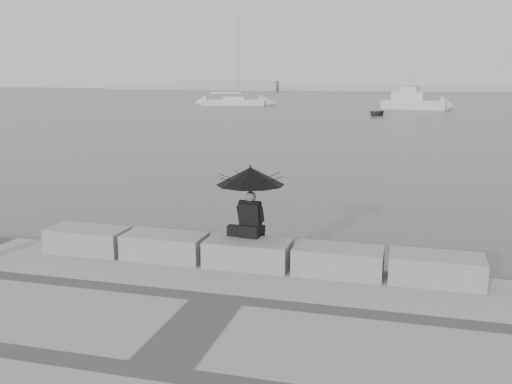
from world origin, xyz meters
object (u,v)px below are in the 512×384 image
(sailboat_left, at_px, (234,102))
(motor_cruiser, at_px, (415,102))
(dinghy, at_px, (377,112))
(seated_person, at_px, (250,184))

(sailboat_left, xyz_separation_m, motor_cruiser, (24.87, -3.52, 0.38))
(dinghy, bearing_deg, sailboat_left, 150.82)
(seated_person, height_order, sailboat_left, sailboat_left)
(seated_person, relative_size, dinghy, 0.41)
(seated_person, xyz_separation_m, sailboat_left, (-21.67, 68.22, -1.52))
(seated_person, bearing_deg, motor_cruiser, 91.57)
(seated_person, xyz_separation_m, dinghy, (-0.75, 52.02, -1.75))
(sailboat_left, bearing_deg, motor_cruiser, -17.28)
(sailboat_left, height_order, motor_cruiser, sailboat_left)
(motor_cruiser, distance_m, dinghy, 13.29)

